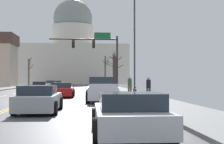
{
  "coord_description": "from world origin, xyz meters",
  "views": [
    {
      "loc": [
        3.97,
        -24.31,
        1.58
      ],
      "look_at": [
        7.95,
        26.88,
        2.59
      ],
      "focal_mm": 54.14,
      "sensor_mm": 36.0,
      "label": 1
    }
  ],
  "objects_px": {
    "sedan_near_01": "(62,90)",
    "sedan_near_03": "(39,99)",
    "pickup_truck_near_02": "(102,91)",
    "signal_gantry": "(98,49)",
    "bicycle_parked": "(135,94)",
    "sedan_oncoming_01": "(51,85)",
    "sedan_near_00": "(98,88)",
    "street_lamp_right": "(132,36)",
    "sedan_near_04": "(130,115)",
    "sedan_oncoming_02": "(57,84)",
    "pedestrian_01": "(130,85)",
    "pedestrian_00": "(149,86)",
    "sedan_oncoming_00": "(39,87)"
  },
  "relations": [
    {
      "from": "sedan_near_01",
      "to": "sedan_near_03",
      "type": "relative_size",
      "value": 0.94
    },
    {
      "from": "sedan_near_03",
      "to": "sedan_near_00",
      "type": "bearing_deg",
      "value": 79.83
    },
    {
      "from": "signal_gantry",
      "to": "bicycle_parked",
      "type": "xyz_separation_m",
      "value": [
        2.14,
        -14.58,
        -4.48
      ]
    },
    {
      "from": "pedestrian_00",
      "to": "sedan_near_04",
      "type": "bearing_deg",
      "value": -102.53
    },
    {
      "from": "signal_gantry",
      "to": "sedan_near_03",
      "type": "xyz_separation_m",
      "value": [
        -3.6,
        -22.94,
        -4.36
      ]
    },
    {
      "from": "signal_gantry",
      "to": "sedan_near_00",
      "type": "xyz_separation_m",
      "value": [
        -0.09,
        -3.38,
        -4.37
      ]
    },
    {
      "from": "sedan_near_03",
      "to": "pedestrian_01",
      "type": "height_order",
      "value": "pedestrian_01"
    },
    {
      "from": "sedan_near_03",
      "to": "pedestrian_00",
      "type": "xyz_separation_m",
      "value": [
        6.84,
        8.8,
        0.41
      ]
    },
    {
      "from": "signal_gantry",
      "to": "street_lamp_right",
      "type": "bearing_deg",
      "value": -75.57
    },
    {
      "from": "sedan_near_01",
      "to": "sedan_oncoming_00",
      "type": "distance_m",
      "value": 14.93
    },
    {
      "from": "street_lamp_right",
      "to": "sedan_near_04",
      "type": "relative_size",
      "value": 2.04
    },
    {
      "from": "sedan_near_03",
      "to": "pickup_truck_near_02",
      "type": "bearing_deg",
      "value": 65.6
    },
    {
      "from": "pickup_truck_near_02",
      "to": "sedan_oncoming_00",
      "type": "distance_m",
      "value": 21.45
    },
    {
      "from": "bicycle_parked",
      "to": "sedan_oncoming_01",
      "type": "bearing_deg",
      "value": 106.57
    },
    {
      "from": "street_lamp_right",
      "to": "sedan_oncoming_02",
      "type": "relative_size",
      "value": 1.92
    },
    {
      "from": "signal_gantry",
      "to": "pickup_truck_near_02",
      "type": "height_order",
      "value": "signal_gantry"
    },
    {
      "from": "pickup_truck_near_02",
      "to": "pedestrian_01",
      "type": "bearing_deg",
      "value": 65.22
    },
    {
      "from": "sedan_oncoming_00",
      "to": "signal_gantry",
      "type": "bearing_deg",
      "value": -32.18
    },
    {
      "from": "pedestrian_00",
      "to": "pedestrian_01",
      "type": "bearing_deg",
      "value": 101.0
    },
    {
      "from": "sedan_oncoming_01",
      "to": "sedan_oncoming_02",
      "type": "relative_size",
      "value": 0.99
    },
    {
      "from": "sedan_near_01",
      "to": "bicycle_parked",
      "type": "distance_m",
      "value": 7.34
    },
    {
      "from": "signal_gantry",
      "to": "sedan_oncoming_01",
      "type": "distance_m",
      "value": 18.5
    },
    {
      "from": "signal_gantry",
      "to": "pedestrian_00",
      "type": "relative_size",
      "value": 4.99
    },
    {
      "from": "sedan_near_04",
      "to": "bicycle_parked",
      "type": "xyz_separation_m",
      "value": [
        2.32,
        14.97,
        -0.07
      ]
    },
    {
      "from": "street_lamp_right",
      "to": "sedan_oncoming_01",
      "type": "height_order",
      "value": "street_lamp_right"
    },
    {
      "from": "sedan_near_00",
      "to": "pedestrian_01",
      "type": "height_order",
      "value": "pedestrian_01"
    },
    {
      "from": "sedan_oncoming_01",
      "to": "sedan_near_00",
      "type": "bearing_deg",
      "value": -70.57
    },
    {
      "from": "sedan_near_03",
      "to": "bicycle_parked",
      "type": "distance_m",
      "value": 10.14
    },
    {
      "from": "sedan_near_04",
      "to": "sedan_oncoming_02",
      "type": "distance_m",
      "value": 59.6
    },
    {
      "from": "pedestrian_00",
      "to": "sedan_oncoming_00",
      "type": "bearing_deg",
      "value": 119.38
    },
    {
      "from": "sedan_near_03",
      "to": "pedestrian_01",
      "type": "bearing_deg",
      "value": 65.43
    },
    {
      "from": "street_lamp_right",
      "to": "pedestrian_00",
      "type": "distance_m",
      "value": 6.02
    },
    {
      "from": "sedan_near_00",
      "to": "sedan_oncoming_01",
      "type": "bearing_deg",
      "value": 109.43
    },
    {
      "from": "sedan_oncoming_02",
      "to": "pedestrian_01",
      "type": "xyz_separation_m",
      "value": [
        9.55,
        -39.46,
        0.5
      ]
    },
    {
      "from": "pickup_truck_near_02",
      "to": "bicycle_parked",
      "type": "distance_m",
      "value": 2.7
    },
    {
      "from": "pickup_truck_near_02",
      "to": "sedan_near_03",
      "type": "xyz_separation_m",
      "value": [
        -3.29,
        -7.26,
        -0.15
      ]
    },
    {
      "from": "signal_gantry",
      "to": "street_lamp_right",
      "type": "distance_m",
      "value": 10.23
    },
    {
      "from": "pedestrian_01",
      "to": "bicycle_parked",
      "type": "distance_m",
      "value": 4.81
    },
    {
      "from": "sedan_oncoming_01",
      "to": "sedan_oncoming_02",
      "type": "bearing_deg",
      "value": 90.17
    },
    {
      "from": "pedestrian_00",
      "to": "sedan_oncoming_01",
      "type": "bearing_deg",
      "value": 108.66
    },
    {
      "from": "sedan_near_00",
      "to": "sedan_near_01",
      "type": "height_order",
      "value": "sedan_near_00"
    },
    {
      "from": "sedan_near_00",
      "to": "bicycle_parked",
      "type": "relative_size",
      "value": 2.54
    },
    {
      "from": "sedan_near_01",
      "to": "pickup_truck_near_02",
      "type": "xyz_separation_m",
      "value": [
        3.15,
        -5.85,
        0.16
      ]
    },
    {
      "from": "pickup_truck_near_02",
      "to": "sedan_oncoming_00",
      "type": "bearing_deg",
      "value": 109.04
    },
    {
      "from": "pedestrian_00",
      "to": "bicycle_parked",
      "type": "xyz_separation_m",
      "value": [
        -1.1,
        -0.44,
        -0.53
      ]
    },
    {
      "from": "sedan_near_01",
      "to": "sedan_oncoming_02",
      "type": "distance_m",
      "value": 39.65
    },
    {
      "from": "pickup_truck_near_02",
      "to": "sedan_near_03",
      "type": "bearing_deg",
      "value": -114.4
    },
    {
      "from": "street_lamp_right",
      "to": "pedestrian_00",
      "type": "xyz_separation_m",
      "value": [
        0.69,
        -4.23,
        -4.23
      ]
    },
    {
      "from": "sedan_near_00",
      "to": "pedestrian_00",
      "type": "relative_size",
      "value": 2.84
    },
    {
      "from": "pickup_truck_near_02",
      "to": "sedan_oncoming_02",
      "type": "distance_m",
      "value": 45.84
    }
  ]
}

